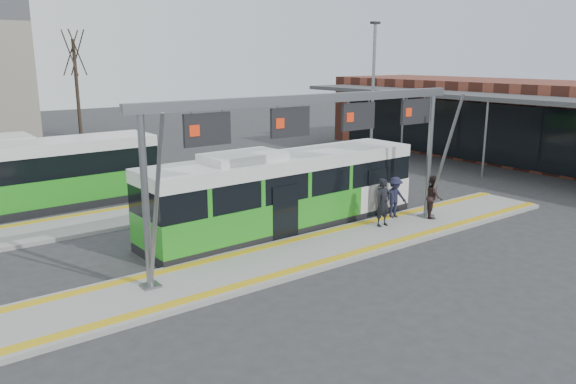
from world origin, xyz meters
The scene contains 14 objects.
ground centered at (0.00, 0.00, 0.00)m, with size 120.00×120.00×0.00m, color #2D2D30.
platform_main centered at (0.00, 0.00, 0.07)m, with size 22.00×3.00×0.15m, color gray.
platform_second centered at (-4.00, 8.00, 0.07)m, with size 20.00×3.00×0.15m, color gray.
tactile_main centered at (0.00, 0.00, 0.16)m, with size 22.00×2.65×0.02m.
tactile_second centered at (-4.00, 9.15, 0.16)m, with size 20.00×0.35×0.02m.
gantry centered at (-0.35, 0.25, 4.30)m, with size 13.00×1.68×5.20m.
station_building centered at (21.83, 4.00, 2.53)m, with size 11.50×32.00×5.00m.
hero_bus centered at (0.16, 2.84, 1.46)m, with size 11.69×2.80×3.20m.
bg_bus_green centered at (-7.61, 11.55, 1.48)m, with size 12.04×2.93×2.99m.
passenger_a centered at (3.14, 0.48, 1.08)m, with size 0.68×0.45×1.87m, color black.
passenger_b centered at (5.66, 0.08, 1.02)m, with size 0.84×0.66×1.73m, color black.
passenger_c centered at (4.36, 1.02, 0.99)m, with size 1.09×0.62×1.68m, color #1C1C32.
tree_mid centered at (1.83, 33.52, 6.80)m, with size 1.40×1.40×8.96m.
lamp_east centered at (8.95, 6.96, 4.37)m, with size 0.50×0.25×8.26m.
Camera 1 is at (-12.34, -13.98, 6.54)m, focal length 35.00 mm.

